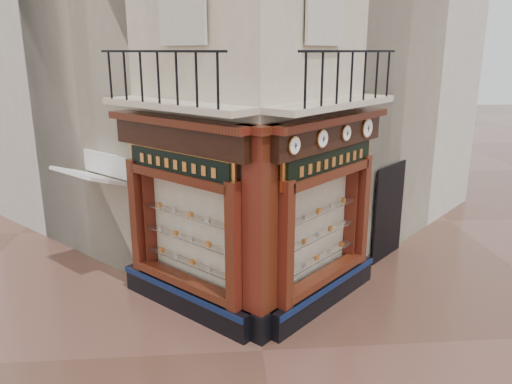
{
  "coord_description": "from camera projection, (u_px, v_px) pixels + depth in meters",
  "views": [
    {
      "loc": [
        -0.75,
        -7.75,
        5.16
      ],
      "look_at": [
        0.05,
        2.0,
        2.38
      ],
      "focal_mm": 35.0,
      "sensor_mm": 36.0,
      "label": 1
    }
  ],
  "objects": [
    {
      "name": "ground",
      "position": [
        262.0,
        351.0,
        8.9
      ],
      "size": [
        80.0,
        80.0,
        0.0
      ],
      "primitive_type": "plane",
      "color": "#4F3024",
      "rests_on": "ground"
    },
    {
      "name": "shopfront_left",
      "position": [
        184.0,
        219.0,
        9.76
      ],
      "size": [
        2.86,
        2.86,
        3.98
      ],
      "rotation": [
        0.0,
        0.0,
        2.36
      ],
      "color": "black",
      "rests_on": "ground"
    },
    {
      "name": "corner_pilaster",
      "position": [
        260.0,
        238.0,
        8.85
      ],
      "size": [
        0.85,
        0.85,
        3.98
      ],
      "rotation": [
        0.0,
        0.0,
        0.79
      ],
      "color": "black",
      "rests_on": "ground"
    },
    {
      "name": "clock_a",
      "position": [
        294.0,
        145.0,
        8.41
      ],
      "size": [
        0.26,
        0.26,
        0.32
      ],
      "rotation": [
        0.0,
        0.0,
        0.79
      ],
      "color": "#B57B3C",
      "rests_on": "ground"
    },
    {
      "name": "clock_c",
      "position": [
        346.0,
        133.0,
        9.66
      ],
      "size": [
        0.26,
        0.26,
        0.32
      ],
      "rotation": [
        0.0,
        0.0,
        0.79
      ],
      "color": "#B57B3C",
      "rests_on": "ground"
    },
    {
      "name": "awning",
      "position": [
        98.0,
        276.0,
        11.87
      ],
      "size": [
        1.87,
        1.87,
        0.4
      ],
      "primitive_type": null,
      "rotation": [
        0.33,
        0.0,
        2.36
      ],
      "color": "silver",
      "rests_on": "ground"
    },
    {
      "name": "clock_d",
      "position": [
        367.0,
        128.0,
        10.28
      ],
      "size": [
        0.32,
        0.32,
        0.4
      ],
      "rotation": [
        0.0,
        0.0,
        0.79
      ],
      "color": "#B57B3C",
      "rests_on": "ground"
    },
    {
      "name": "neighbour_right",
      "position": [
        315.0,
        40.0,
        15.87
      ],
      "size": [
        11.31,
        11.31,
        11.0
      ],
      "primitive_type": "cube",
      "rotation": [
        0.0,
        0.0,
        0.79
      ],
      "color": "beige",
      "rests_on": "ground"
    },
    {
      "name": "clock_b",
      "position": [
        322.0,
        139.0,
        9.04
      ],
      "size": [
        0.28,
        0.28,
        0.34
      ],
      "rotation": [
        0.0,
        0.0,
        0.79
      ],
      "color": "#B57B3C",
      "rests_on": "ground"
    },
    {
      "name": "neighbour_left",
      "position": [
        157.0,
        39.0,
        15.48
      ],
      "size": [
        11.31,
        11.31,
        11.0
      ],
      "primitive_type": "cube",
      "rotation": [
        0.0,
        0.0,
        0.79
      ],
      "color": "beige",
      "rests_on": "ground"
    },
    {
      "name": "signboard_left",
      "position": [
        178.0,
        164.0,
        9.39
      ],
      "size": [
        2.11,
        2.11,
        0.57
      ],
      "rotation": [
        0.0,
        0.0,
        2.36
      ],
      "color": "#E08F42",
      "rests_on": "ground"
    },
    {
      "name": "balcony",
      "position": [
        255.0,
        104.0,
        9.18
      ],
      "size": [
        5.94,
        2.97,
        1.03
      ],
      "color": "beige",
      "rests_on": "ground"
    },
    {
      "name": "shopfront_right",
      "position": [
        325.0,
        216.0,
        9.98
      ],
      "size": [
        2.86,
        2.86,
        3.98
      ],
      "rotation": [
        0.0,
        0.0,
        0.79
      ],
      "color": "black",
      "rests_on": "ground"
    },
    {
      "name": "signboard_right",
      "position": [
        331.0,
        161.0,
        9.62
      ],
      "size": [
        2.23,
        2.23,
        0.6
      ],
      "rotation": [
        0.0,
        0.0,
        0.79
      ],
      "color": "#E08F42",
      "rests_on": "ground"
    },
    {
      "name": "main_building",
      "position": [
        241.0,
        18.0,
        13.17
      ],
      "size": [
        11.31,
        11.31,
        12.0
      ],
      "primitive_type": "cube",
      "rotation": [
        0.0,
        0.0,
        0.79
      ],
      "color": "beige",
      "rests_on": "ground"
    }
  ]
}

